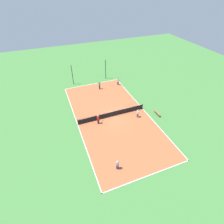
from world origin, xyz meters
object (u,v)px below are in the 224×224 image
at_px(bench, 157,113).
at_px(player_far_white, 118,81).
at_px(tennis_ball_right_alley, 134,158).
at_px(player_coach_red, 98,119).
at_px(player_near_white, 138,113).
at_px(player_far_green, 99,85).
at_px(tennis_ball_left_sideline, 90,135).
at_px(tennis_ball_far_baseline, 162,150).
at_px(fence_post_back_right, 106,70).
at_px(tennis_ball_near_net, 94,129).
at_px(tennis_net, 112,114).
at_px(player_baseline_gray, 117,164).
at_px(fence_post_back_left, 72,75).

distance_m(bench, player_far_white, 11.71).
height_order(bench, tennis_ball_right_alley, bench).
relative_size(player_coach_red, player_far_white, 1.02).
relative_size(bench, tennis_ball_right_alley, 24.43).
height_order(player_coach_red, player_far_white, player_coach_red).
bearing_deg(bench, player_near_white, 80.25).
bearing_deg(player_near_white, tennis_ball_right_alley, 99.68).
bearing_deg(tennis_ball_right_alley, player_far_white, 73.03).
distance_m(player_far_green, tennis_ball_left_sideline, 13.12).
xyz_separation_m(tennis_ball_far_baseline, fence_post_back_right, (0.03, 21.86, 2.04)).
xyz_separation_m(player_near_white, tennis_ball_near_net, (-7.41, -0.18, -0.84)).
height_order(player_coach_red, tennis_ball_left_sideline, player_coach_red).
bearing_deg(fence_post_back_right, tennis_ball_far_baseline, -90.09).
distance_m(player_far_white, tennis_ball_right_alley, 18.86).
height_order(tennis_net, player_far_green, player_far_green).
bearing_deg(player_far_green, bench, -62.72).
xyz_separation_m(player_far_white, player_far_green, (-4.10, -0.23, 0.01)).
relative_size(tennis_ball_left_sideline, fence_post_back_right, 0.02).
height_order(player_coach_red, fence_post_back_right, fence_post_back_right).
bearing_deg(player_far_green, fence_post_back_right, 53.72).
distance_m(player_baseline_gray, fence_post_back_left, 22.31).
bearing_deg(player_near_white, tennis_net, 16.53).
xyz_separation_m(bench, player_far_white, (-2.10, 11.50, 0.56)).
height_order(tennis_ball_left_sideline, fence_post_back_right, fence_post_back_right).
distance_m(tennis_ball_near_net, fence_post_back_right, 16.62).
bearing_deg(player_coach_red, player_far_green, 19.41).
bearing_deg(fence_post_back_left, player_coach_red, -85.83).
height_order(tennis_net, bench, tennis_net).
height_order(player_baseline_gray, player_coach_red, player_coach_red).
height_order(bench, tennis_ball_far_baseline, bench).
distance_m(tennis_net, fence_post_back_left, 13.53).
bearing_deg(player_baseline_gray, bench, 91.10).
xyz_separation_m(bench, tennis_ball_right_alley, (-7.60, -6.52, -0.33)).
relative_size(player_coach_red, player_near_white, 1.08).
xyz_separation_m(player_near_white, fence_post_back_right, (-0.15, 14.63, 1.21)).
xyz_separation_m(player_far_green, fence_post_back_right, (2.72, 3.93, 1.15)).
bearing_deg(player_baseline_gray, player_near_white, 104.65).
bearing_deg(fence_post_back_left, tennis_ball_far_baseline, -71.88).
height_order(player_far_green, tennis_ball_far_baseline, player_far_green).
distance_m(bench, fence_post_back_right, 15.69).
relative_size(player_far_white, tennis_ball_far_baseline, 23.78).
bearing_deg(tennis_ball_near_net, player_near_white, 1.37).
relative_size(tennis_net, player_near_white, 7.31).
xyz_separation_m(player_near_white, tennis_ball_left_sideline, (-8.33, -1.19, -0.84)).
distance_m(bench, player_baseline_gray, 12.30).
height_order(player_coach_red, player_near_white, player_coach_red).
height_order(player_baseline_gray, tennis_ball_far_baseline, player_baseline_gray).
bearing_deg(player_near_white, fence_post_back_left, -22.65).
bearing_deg(player_coach_red, fence_post_back_right, 14.60).
xyz_separation_m(tennis_net, bench, (7.08, -2.25, -0.14)).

